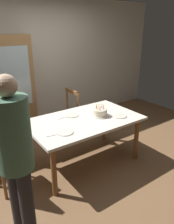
% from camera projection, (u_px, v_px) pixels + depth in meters
% --- Properties ---
extents(ground, '(6.40, 6.40, 0.00)m').
position_uv_depth(ground, '(84.00, 161.00, 3.49)').
color(ground, brown).
extents(back_wall, '(6.40, 0.10, 2.60)m').
position_uv_depth(back_wall, '(33.00, 65.00, 4.42)').
color(back_wall, silver).
rests_on(back_wall, ground).
extents(dining_table, '(1.66, 1.00, 0.74)m').
position_uv_depth(dining_table, '(84.00, 124.00, 3.25)').
color(dining_table, silver).
rests_on(dining_table, ground).
extents(birthday_cake, '(0.28, 0.28, 0.18)m').
position_uv_depth(birthday_cake, '(100.00, 113.00, 3.31)').
color(birthday_cake, silver).
rests_on(birthday_cake, dining_table).
extents(plate_near_celebrant, '(0.22, 0.22, 0.01)m').
position_uv_depth(plate_near_celebrant, '(65.00, 132.00, 2.80)').
color(plate_near_celebrant, silver).
rests_on(plate_near_celebrant, dining_table).
extents(plate_far_side, '(0.22, 0.22, 0.01)m').
position_uv_depth(plate_far_side, '(72.00, 115.00, 3.34)').
color(plate_far_side, silver).
rests_on(plate_far_side, dining_table).
extents(plate_near_guest, '(0.22, 0.22, 0.01)m').
position_uv_depth(plate_near_guest, '(119.00, 116.00, 3.31)').
color(plate_near_guest, silver).
rests_on(plate_near_guest, dining_table).
extents(fork_near_celebrant, '(0.18, 0.04, 0.01)m').
position_uv_depth(fork_near_celebrant, '(53.00, 135.00, 2.73)').
color(fork_near_celebrant, silver).
rests_on(fork_near_celebrant, dining_table).
extents(fork_far_side, '(0.18, 0.05, 0.01)m').
position_uv_depth(fork_far_side, '(63.00, 118.00, 3.25)').
color(fork_far_side, silver).
rests_on(fork_far_side, dining_table).
extents(chair_spindle_back, '(0.45, 0.45, 0.95)m').
position_uv_depth(chair_spindle_back, '(65.00, 117.00, 4.01)').
color(chair_spindle_back, tan).
rests_on(chair_spindle_back, ground).
extents(chair_upholstered, '(0.52, 0.51, 0.95)m').
position_uv_depth(chair_upholstered, '(0.00, 155.00, 2.69)').
color(chair_upholstered, beige).
rests_on(chair_upholstered, ground).
extents(person_celebrant, '(0.32, 0.32, 1.68)m').
position_uv_depth(person_celebrant, '(15.00, 154.00, 1.93)').
color(person_celebrant, '#262328').
rests_on(person_celebrant, ground).
extents(china_cabinet, '(1.10, 0.45, 1.90)m').
position_uv_depth(china_cabinet, '(2.00, 90.00, 3.92)').
color(china_cabinet, '#9E7042').
rests_on(china_cabinet, ground).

